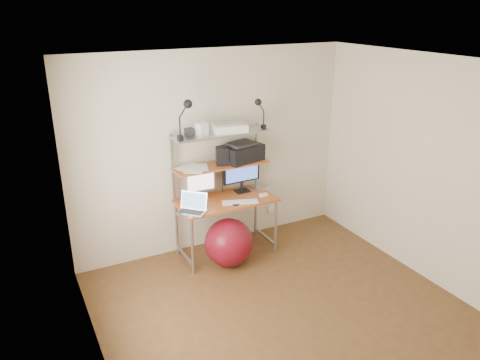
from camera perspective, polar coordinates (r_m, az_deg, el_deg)
The scene contains 20 objects.
room at distance 4.35m, azimuth 6.49°, elevation -2.81°, with size 3.60×3.60×3.60m.
computer_desk at distance 5.67m, azimuth -2.01°, elevation -0.14°, with size 1.20×0.60×1.57m.
wall_outlet at distance 6.52m, azimuth 3.76°, elevation -3.51°, with size 0.08×0.01×0.12m, color white.
monitor_silver at distance 5.65m, azimuth -4.86°, elevation -0.29°, with size 0.37×0.14×0.41m.
monitor_black at distance 5.85m, azimuth 0.20°, elevation 0.94°, with size 0.50×0.15×0.50m.
laptop at distance 5.38m, azimuth -5.80°, elevation -3.37°, with size 0.40×0.40×0.28m.
keyboard at distance 5.60m, azimuth 0.02°, elevation -2.70°, with size 0.43×0.12×0.01m, color white.
mouse at distance 5.80m, azimuth 2.92°, elevation -1.83°, with size 0.09×0.06×0.03m, color white.
mac_mini at distance 6.02m, azimuth 2.43°, elevation -0.87°, with size 0.21×0.21×0.04m, color #B9B8BD.
phone at distance 5.57m, azimuth -0.79°, elevation -2.88°, with size 0.07×0.13×0.01m, color black.
printer at distance 5.76m, azimuth 0.21°, elevation 3.42°, with size 0.55×0.44×0.23m.
nas_cube at distance 5.63m, azimuth -2.19°, elevation 2.95°, with size 0.15×0.15×0.21m, color black.
red_box at distance 5.66m, azimuth -0.77°, elevation 2.20°, with size 0.17×0.11×0.05m, color red.
scanner at distance 5.56m, azimuth -1.32°, elevation 6.42°, with size 0.43×0.32×0.10m.
box_white at distance 5.41m, azimuth -4.70°, elevation 6.19°, with size 0.12×0.10×0.14m, color white.
box_grey at distance 5.40m, azimuth -6.20°, elevation 5.83°, with size 0.09×0.09×0.09m, color #2A2A2C.
clip_lamp_left at distance 5.20m, azimuth -6.57°, elevation 8.40°, with size 0.18×0.10×0.45m.
clip_lamp_right at distance 5.62m, azimuth 2.38°, elevation 8.89°, with size 0.15×0.08×0.37m.
exercise_ball at distance 5.65m, azimuth -1.37°, elevation -7.63°, with size 0.58×0.58×0.58m, color maroon.
paper_stack at distance 5.51m, azimuth -5.64°, elevation 1.42°, with size 0.41×0.41×0.02m.
Camera 1 is at (-2.25, -3.29, 2.98)m, focal length 35.00 mm.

